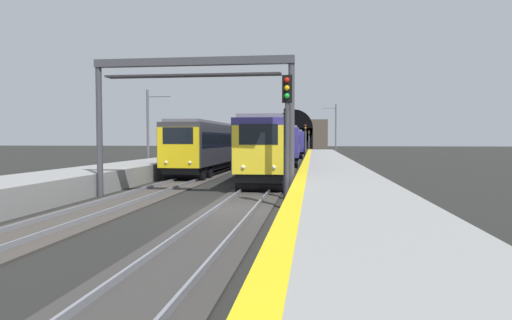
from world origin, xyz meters
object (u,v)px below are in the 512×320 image
Objects in this scene: catenary_mast_near at (148,129)px; catenary_mast_far at (336,130)px; railway_signal_mid at (305,139)px; train_main_approaching at (291,142)px; railway_signal_near at (287,129)px; train_adjacent_platform at (237,143)px; railway_signal_far at (309,138)px; overhead_signal_gantry at (192,90)px.

catenary_mast_near is 0.87× the size of catenary_mast_far.
catenary_mast_near is (-19.39, 13.36, 0.88)m from railway_signal_mid.
train_main_approaching is 24.54m from catenary_mast_near.
railway_signal_mid is at bearing 161.79° from catenary_mast_far.
catenary_mast_near is 37.32m from catenary_mast_far.
railway_signal_near is 0.74× the size of catenary_mast_near.
train_adjacent_platform reaches higher than railway_signal_far.
railway_signal_near reaches higher than railway_signal_mid.
catenary_mast_near is at bearing -11.63° from railway_signal_far.
railway_signal_far is at bearing 174.08° from train_adjacent_platform.
train_adjacent_platform is 8.62× the size of railway_signal_far.
overhead_signal_gantry is at bearing -3.09° from railway_signal_far.
railway_signal_far is at bearing -180.00° from railway_signal_near.
railway_signal_far reaches higher than railway_signal_mid.
railway_signal_mid is at bearing -180.00° from railway_signal_near.
railway_signal_mid is 0.98× the size of railway_signal_far.
catenary_mast_far is at bearing 155.21° from train_adjacent_platform.
catenary_mast_near is (-21.64, 11.48, 1.34)m from train_main_approaching.
catenary_mast_far is at bearing 149.09° from train_main_approaching.
train_main_approaching is 13.29m from train_adjacent_platform.
catenary_mast_far is (-32.11, -4.41, 1.29)m from railway_signal_far.
overhead_signal_gantry reaches higher than railway_signal_mid.
railway_signal_far is 0.67× the size of catenary_mast_near.
railway_signal_near is 53.63m from catenary_mast_far.
train_adjacent_platform reaches higher than train_main_approaching.
overhead_signal_gantry is 1.14× the size of catenary_mast_far.
train_adjacent_platform is 5.81× the size of catenary_mast_near.
catenary_mast_near reaches higher than railway_signal_mid.
railway_signal_mid is 0.50× the size of overhead_signal_gantry.
train_adjacent_platform is 7.90× the size of railway_signal_near.
railway_signal_far is (43.28, -1.88, 0.61)m from train_main_approaching.
train_main_approaching is at bearing -27.94° from catenary_mast_near.
catenary_mast_near is (-9.41, 6.29, 1.33)m from train_adjacent_platform.
railway_signal_near is 40.02m from railway_signal_mid.
overhead_signal_gantry is at bearing 170.06° from catenary_mast_far.
railway_signal_far is 82.98m from overhead_signal_gantry.
railway_signal_near is (-30.04, -7.07, 0.84)m from train_adjacent_platform.
railway_signal_mid is (40.02, 0.00, -0.39)m from railway_signal_near.
train_adjacent_platform is 12.24m from railway_signal_mid.
train_main_approaching is 1.86× the size of train_adjacent_platform.
catenary_mast_near reaches higher than overhead_signal_gantry.
railway_signal_near is at bearing 1.04° from train_main_approaching.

